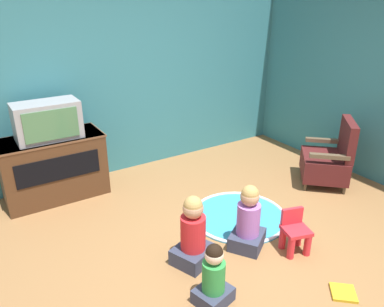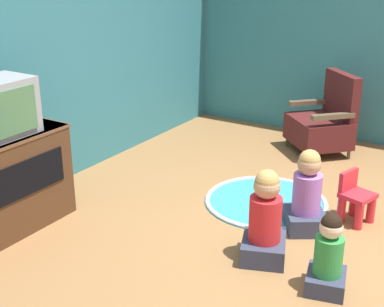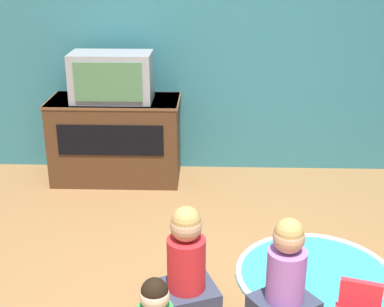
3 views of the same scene
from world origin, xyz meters
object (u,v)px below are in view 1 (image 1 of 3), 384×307
object	(u,v)px
television	(47,121)
child_watching_center	(193,235)
black_armchair	(329,160)
tv_cabinet	(54,167)
child_watching_left	(248,221)
book	(343,293)
yellow_kid_chair	(295,234)
child_watching_right	(214,278)

from	to	relation	value
television	child_watching_center	xyz separation A→B (m)	(0.73, -1.88, -0.68)
black_armchair	child_watching_center	size ratio (longest dim) A/B	1.27
tv_cabinet	child_watching_left	world-z (taller)	tv_cabinet
television	black_armchair	world-z (taller)	television
tv_cabinet	book	xyz separation A→B (m)	(1.55, -2.94, -0.38)
book	black_armchair	bearing A→B (deg)	-4.83
black_armchair	child_watching_left	xyz separation A→B (m)	(-1.75, -0.48, -0.04)
television	yellow_kid_chair	distance (m)	2.90
yellow_kid_chair	child_watching_left	size ratio (longest dim) A/B	0.63
child_watching_left	child_watching_right	world-z (taller)	child_watching_left
yellow_kid_chair	book	size ratio (longest dim) A/B	1.50
tv_cabinet	television	distance (m)	0.58
child_watching_center	book	bearing A→B (deg)	-72.18
black_armchair	television	bearing A→B (deg)	-72.47
tv_cabinet	black_armchair	size ratio (longest dim) A/B	1.37
child_watching_center	tv_cabinet	bearing A→B (deg)	89.59
child_watching_right	book	bearing A→B (deg)	-42.36
television	child_watching_center	world-z (taller)	television
black_armchair	book	xyz separation A→B (m)	(-1.50, -1.40, -0.32)
child_watching_left	book	size ratio (longest dim) A/B	2.38
black_armchair	yellow_kid_chair	bearing A→B (deg)	-17.90
book	child_watching_left	bearing A→B (deg)	57.31
black_armchair	yellow_kid_chair	distance (m)	1.62
yellow_kid_chair	book	distance (m)	0.66
yellow_kid_chair	tv_cabinet	bearing A→B (deg)	141.95
tv_cabinet	child_watching_center	size ratio (longest dim) A/B	1.73
child_watching_right	book	distance (m)	1.10
television	yellow_kid_chair	bearing A→B (deg)	-54.21
television	child_watching_left	world-z (taller)	television
television	book	size ratio (longest dim) A/B	2.52
tv_cabinet	book	size ratio (longest dim) A/B	4.22
yellow_kid_chair	book	bearing A→B (deg)	-80.95
child_watching_center	black_armchair	bearing A→B (deg)	-11.53
black_armchair	yellow_kid_chair	size ratio (longest dim) A/B	2.06
child_watching_center	child_watching_right	size ratio (longest dim) A/B	1.25
black_armchair	book	distance (m)	2.08
child_watching_left	child_watching_right	xyz separation A→B (m)	(-0.70, -0.41, -0.05)
television	child_watching_left	size ratio (longest dim) A/B	1.06
black_armchair	child_watching_center	bearing A→B (deg)	-36.83
child_watching_center	yellow_kid_chair	bearing A→B (deg)	-43.85
child_watching_center	child_watching_right	bearing A→B (deg)	-125.87
black_armchair	book	size ratio (longest dim) A/B	3.09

